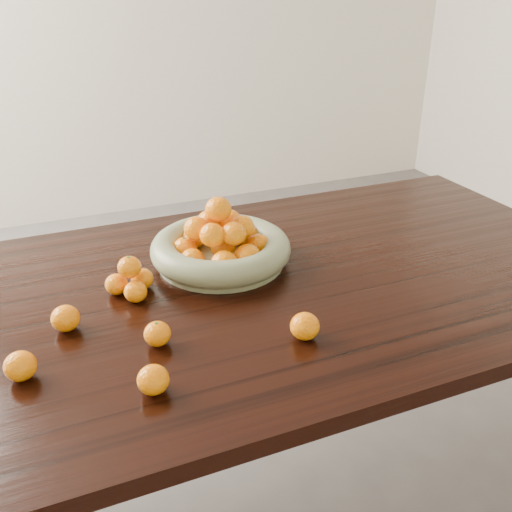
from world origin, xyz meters
name	(u,v)px	position (x,y,z in m)	size (l,w,h in m)	color
ground	(243,499)	(0.00, 0.00, 0.00)	(5.00, 5.00, 0.00)	#63605E
dining_table	(241,315)	(0.00, 0.00, 0.66)	(2.00, 1.00, 0.75)	black
fruit_bowl	(221,247)	(0.00, 0.13, 0.80)	(0.37, 0.37, 0.18)	gray
orange_pyramid	(131,280)	(-0.25, 0.05, 0.79)	(0.12, 0.11, 0.10)	orange
loose_orange_0	(157,334)	(-0.25, -0.17, 0.78)	(0.06, 0.06, 0.05)	orange
loose_orange_1	(153,380)	(-0.29, -0.31, 0.78)	(0.06, 0.06, 0.06)	orange
loose_orange_2	(305,326)	(0.04, -0.27, 0.78)	(0.06, 0.06, 0.06)	orange
loose_orange_3	(65,318)	(-0.41, -0.04, 0.78)	(0.06, 0.06, 0.06)	orange
loose_orange_4	(20,366)	(-0.51, -0.18, 0.78)	(0.06, 0.06, 0.06)	orange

